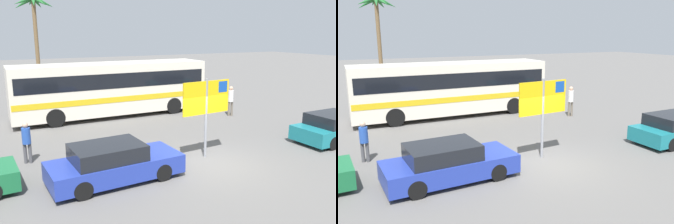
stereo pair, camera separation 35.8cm
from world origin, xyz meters
TOP-DOWN VIEW (x-y plane):
  - ground at (0.00, 0.00)m, footprint 120.00×120.00m
  - bus_front_coach at (-0.74, 9.39)m, footprint 11.43×2.61m
  - ferry_sign at (0.32, 0.74)m, footprint 2.20×0.24m
  - car_teal at (6.83, -0.18)m, footprint 4.20×1.90m
  - car_blue at (-3.76, 0.17)m, footprint 4.56×2.07m
  - pedestrian_crossing_lot at (-6.17, 3.29)m, footprint 0.32×0.32m
  - pedestrian_by_bus at (5.57, 6.10)m, footprint 0.32×0.32m
  - palm_tree_seaside at (-3.44, 20.51)m, footprint 3.28×3.34m

SIDE VIEW (x-z plane):
  - ground at x=0.00m, z-range 0.00..0.00m
  - car_teal at x=6.83m, z-range -0.03..1.30m
  - car_blue at x=-3.76m, z-range -0.03..1.30m
  - pedestrian_crossing_lot at x=-6.17m, z-range 0.14..1.76m
  - pedestrian_by_bus at x=5.57m, z-range 0.17..1.97m
  - bus_front_coach at x=-0.74m, z-range 0.20..3.37m
  - ferry_sign at x=0.32m, z-range 0.73..3.93m
  - palm_tree_seaside at x=-3.44m, z-range 2.49..10.37m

